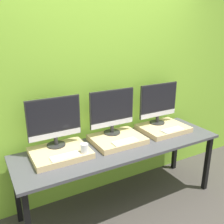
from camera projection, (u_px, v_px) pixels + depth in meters
ground_plane at (137, 221)px, 2.60m from camera, size 12.00×12.00×0.00m
wall_back at (103, 85)px, 2.80m from camera, size 8.00×0.04×2.60m
workbench at (121, 150)px, 2.66m from camera, size 2.23×0.67×0.74m
wooden_riser_left at (60, 153)px, 2.40m from camera, size 0.55×0.44×0.06m
monitor_left at (54, 120)px, 2.40m from camera, size 0.53×0.18×0.49m
keyboard_left at (65, 156)px, 2.26m from camera, size 0.27×0.10×0.01m
mug at (84, 148)px, 2.34m from camera, size 0.07×0.07×0.09m
wooden_riser_center at (117, 139)px, 2.70m from camera, size 0.55×0.44×0.06m
monitor_center at (112, 110)px, 2.70m from camera, size 0.53×0.18×0.49m
keyboard_center at (125, 141)px, 2.56m from camera, size 0.27×0.10×0.01m
wooden_riser_right at (163, 128)px, 3.00m from camera, size 0.55×0.44×0.06m
monitor_right at (158, 102)px, 3.00m from camera, size 0.53×0.18×0.49m
keyboard_right at (172, 130)px, 2.86m from camera, size 0.27×0.10×0.01m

